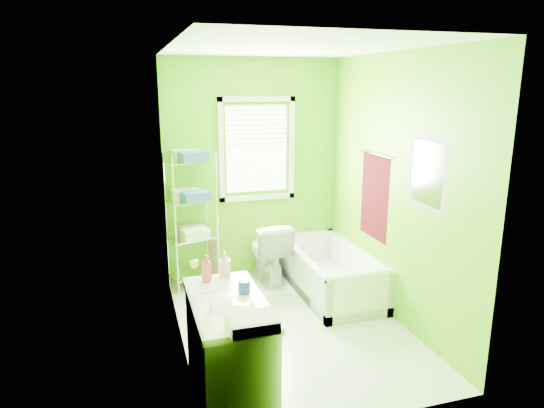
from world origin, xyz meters
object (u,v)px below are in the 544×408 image
object	(u,v)px
toilet	(268,251)
vanity	(229,346)
bathtub	(330,278)
wire_shelf_unit	(192,205)

from	to	relation	value
toilet	vanity	xyz separation A→B (m)	(-0.89, -2.04, 0.05)
vanity	bathtub	bearing A→B (deg)	46.10
bathtub	toilet	distance (m)	0.80
bathtub	vanity	xyz separation A→B (m)	(-1.48, -1.53, 0.26)
vanity	wire_shelf_unit	world-z (taller)	wire_shelf_unit
bathtub	wire_shelf_unit	bearing A→B (deg)	155.99
vanity	wire_shelf_unit	distance (m)	2.24
vanity	toilet	bearing A→B (deg)	66.34
toilet	wire_shelf_unit	distance (m)	1.05
vanity	wire_shelf_unit	bearing A→B (deg)	88.89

